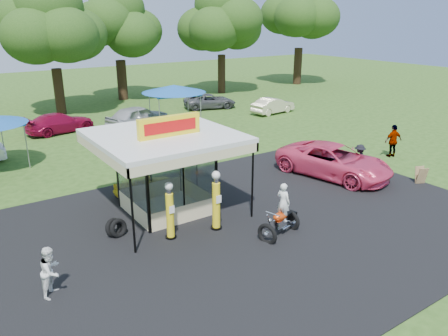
{
  "coord_description": "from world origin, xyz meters",
  "views": [
    {
      "loc": [
        -9.5,
        -10.32,
        7.83
      ],
      "look_at": [
        0.23,
        4.0,
        1.76
      ],
      "focal_mm": 35.0,
      "sensor_mm": 36.0,
      "label": 1
    }
  ],
  "objects_px": {
    "gas_pump_left": "(170,212)",
    "motorcycle": "(282,214)",
    "spectator_west": "(51,271)",
    "spectator_east_b": "(393,141)",
    "bg_car_e": "(273,106)",
    "bg_car_d": "(210,101)",
    "spectator_east_a": "(359,159)",
    "a_frame_sign": "(421,176)",
    "tent_east": "(174,89)",
    "pink_sedan": "(334,161)",
    "kiosk_car": "(145,184)",
    "gas_station_kiosk": "(166,171)",
    "bg_car_c": "(138,117)",
    "gas_pump_right": "(216,202)",
    "bg_car_b": "(60,123)"
  },
  "relations": [
    {
      "from": "gas_pump_left",
      "to": "motorcycle",
      "type": "distance_m",
      "value": 4.14
    },
    {
      "from": "spectator_west",
      "to": "spectator_east_b",
      "type": "height_order",
      "value": "spectator_east_b"
    },
    {
      "from": "spectator_east_b",
      "to": "bg_car_e",
      "type": "height_order",
      "value": "spectator_east_b"
    },
    {
      "from": "spectator_west",
      "to": "bg_car_d",
      "type": "relative_size",
      "value": 0.34
    },
    {
      "from": "spectator_east_a",
      "to": "gas_pump_left",
      "type": "bearing_deg",
      "value": -22.86
    },
    {
      "from": "a_frame_sign",
      "to": "spectator_east_b",
      "type": "relative_size",
      "value": 0.45
    },
    {
      "from": "bg_car_d",
      "to": "tent_east",
      "type": "distance_m",
      "value": 8.04
    },
    {
      "from": "pink_sedan",
      "to": "bg_car_d",
      "type": "relative_size",
      "value": 1.29
    },
    {
      "from": "kiosk_car",
      "to": "spectator_east_b",
      "type": "xyz_separation_m",
      "value": [
        14.3,
        -2.9,
        0.48
      ]
    },
    {
      "from": "gas_station_kiosk",
      "to": "a_frame_sign",
      "type": "xyz_separation_m",
      "value": [
        11.7,
        -4.2,
        -1.35
      ]
    },
    {
      "from": "gas_pump_left",
      "to": "pink_sedan",
      "type": "xyz_separation_m",
      "value": [
        10.02,
        1.26,
        -0.25
      ]
    },
    {
      "from": "bg_car_e",
      "to": "motorcycle",
      "type": "bearing_deg",
      "value": 133.67
    },
    {
      "from": "gas_station_kiosk",
      "to": "pink_sedan",
      "type": "xyz_separation_m",
      "value": [
        9.0,
        -1.01,
        -0.96
      ]
    },
    {
      "from": "pink_sedan",
      "to": "bg_car_c",
      "type": "relative_size",
      "value": 1.19
    },
    {
      "from": "gas_pump_left",
      "to": "gas_pump_right",
      "type": "xyz_separation_m",
      "value": [
        1.8,
        -0.32,
        0.07
      ]
    },
    {
      "from": "spectator_east_b",
      "to": "bg_car_d",
      "type": "relative_size",
      "value": 0.42
    },
    {
      "from": "gas_station_kiosk",
      "to": "kiosk_car",
      "type": "bearing_deg",
      "value": 90.0
    },
    {
      "from": "spectator_west",
      "to": "bg_car_d",
      "type": "bearing_deg",
      "value": -0.17
    },
    {
      "from": "spectator_east_a",
      "to": "bg_car_d",
      "type": "bearing_deg",
      "value": -125.01
    },
    {
      "from": "gas_pump_left",
      "to": "pink_sedan",
      "type": "bearing_deg",
      "value": 7.19
    },
    {
      "from": "bg_car_c",
      "to": "tent_east",
      "type": "bearing_deg",
      "value": -144.02
    },
    {
      "from": "gas_pump_left",
      "to": "spectator_east_b",
      "type": "relative_size",
      "value": 1.17
    },
    {
      "from": "gas_pump_left",
      "to": "spectator_east_a",
      "type": "height_order",
      "value": "gas_pump_left"
    },
    {
      "from": "gas_station_kiosk",
      "to": "bg_car_b",
      "type": "relative_size",
      "value": 1.14
    },
    {
      "from": "gas_pump_right",
      "to": "spectator_east_a",
      "type": "xyz_separation_m",
      "value": [
        9.58,
        1.1,
        -0.36
      ]
    },
    {
      "from": "bg_car_c",
      "to": "bg_car_e",
      "type": "relative_size",
      "value": 1.23
    },
    {
      "from": "gas_station_kiosk",
      "to": "kiosk_car",
      "type": "relative_size",
      "value": 1.92
    },
    {
      "from": "gas_station_kiosk",
      "to": "gas_pump_right",
      "type": "relative_size",
      "value": 2.26
    },
    {
      "from": "motorcycle",
      "to": "spectator_east_b",
      "type": "xyz_separation_m",
      "value": [
        11.72,
        3.62,
        0.13
      ]
    },
    {
      "from": "spectator_east_a",
      "to": "gas_pump_right",
      "type": "bearing_deg",
      "value": -20.24
    },
    {
      "from": "kiosk_car",
      "to": "tent_east",
      "type": "distance_m",
      "value": 12.61
    },
    {
      "from": "spectator_east_a",
      "to": "spectator_east_b",
      "type": "xyz_separation_m",
      "value": [
        3.93,
        0.8,
        0.17
      ]
    },
    {
      "from": "gas_station_kiosk",
      "to": "a_frame_sign",
      "type": "distance_m",
      "value": 12.5
    },
    {
      "from": "kiosk_car",
      "to": "spectator_east_b",
      "type": "relative_size",
      "value": 1.47
    },
    {
      "from": "gas_pump_left",
      "to": "spectator_west",
      "type": "distance_m",
      "value": 4.62
    },
    {
      "from": "gas_pump_right",
      "to": "bg_car_c",
      "type": "xyz_separation_m",
      "value": [
        4.05,
        16.59,
        -0.3
      ]
    },
    {
      "from": "pink_sedan",
      "to": "tent_east",
      "type": "bearing_deg",
      "value": 85.27
    },
    {
      "from": "pink_sedan",
      "to": "spectator_east_a",
      "type": "distance_m",
      "value": 1.45
    },
    {
      "from": "gas_pump_left",
      "to": "bg_car_b",
      "type": "relative_size",
      "value": 0.47
    },
    {
      "from": "kiosk_car",
      "to": "bg_car_d",
      "type": "bearing_deg",
      "value": -41.12
    },
    {
      "from": "a_frame_sign",
      "to": "gas_pump_right",
      "type": "bearing_deg",
      "value": -164.68
    },
    {
      "from": "pink_sedan",
      "to": "spectator_east_a",
      "type": "relative_size",
      "value": 3.74
    },
    {
      "from": "motorcycle",
      "to": "gas_pump_left",
      "type": "bearing_deg",
      "value": 136.17
    },
    {
      "from": "kiosk_car",
      "to": "bg_car_c",
      "type": "relative_size",
      "value": 0.57
    },
    {
      "from": "bg_car_c",
      "to": "motorcycle",
      "type": "bearing_deg",
      "value": 155.01
    },
    {
      "from": "motorcycle",
      "to": "bg_car_c",
      "type": "height_order",
      "value": "motorcycle"
    },
    {
      "from": "bg_car_b",
      "to": "motorcycle",
      "type": "bearing_deg",
      "value": 177.04
    },
    {
      "from": "gas_pump_right",
      "to": "gas_pump_left",
      "type": "bearing_deg",
      "value": 169.97
    },
    {
      "from": "spectator_east_a",
      "to": "tent_east",
      "type": "xyz_separation_m",
      "value": [
        -3.35,
        13.89,
        2.09
      ]
    },
    {
      "from": "motorcycle",
      "to": "bg_car_c",
      "type": "bearing_deg",
      "value": 68.76
    }
  ]
}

